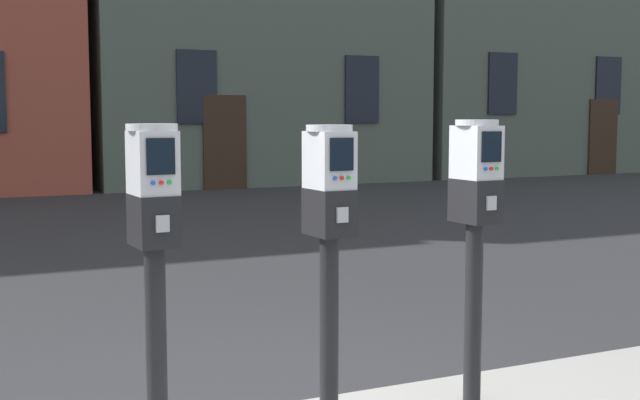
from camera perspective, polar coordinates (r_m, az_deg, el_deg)
The scene contains 3 objects.
parking_meter_near_kerb at distance 3.58m, azimuth -11.35°, elevation -2.12°, with size 0.23×0.26×1.46m.
parking_meter_twin_adjacent at distance 3.86m, azimuth 0.64°, elevation -1.52°, with size 0.23×0.26×1.45m.
parking_meter_end_of_row at distance 4.28m, azimuth 10.63°, elevation -0.69°, with size 0.23×0.26×1.48m.
Camera 1 is at (-1.60, -3.68, 1.63)m, focal length 46.54 mm.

